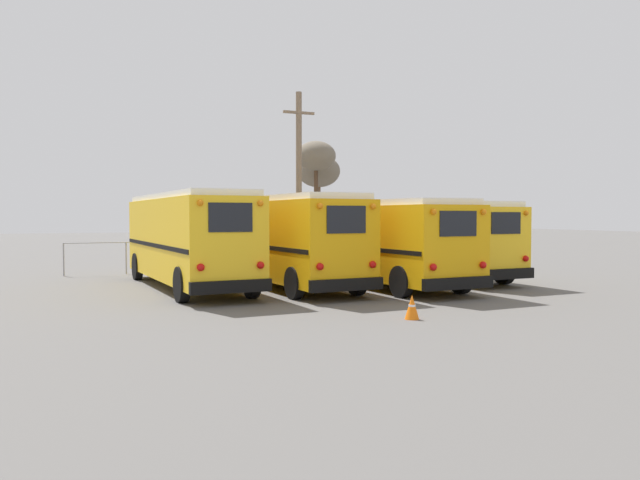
% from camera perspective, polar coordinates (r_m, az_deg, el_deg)
% --- Properties ---
extents(ground_plane, '(160.00, 160.00, 0.00)m').
position_cam_1_polar(ground_plane, '(23.36, 0.42, -4.08)').
color(ground_plane, '#5B5956').
extents(school_bus_0, '(2.94, 10.24, 3.34)m').
position_cam_1_polar(school_bus_0, '(22.60, -12.06, 0.29)').
color(school_bus_0, yellow).
rests_on(school_bus_0, ground).
extents(school_bus_1, '(3.00, 11.00, 3.26)m').
position_cam_1_polar(school_bus_1, '(23.22, -3.93, 0.27)').
color(school_bus_1, '#E5A00C').
rests_on(school_bus_1, ground).
extents(school_bus_2, '(3.05, 10.35, 3.10)m').
position_cam_1_polar(school_bus_2, '(23.34, 4.80, 0.08)').
color(school_bus_2, '#E5A00C').
rests_on(school_bus_2, ground).
extents(school_bus_3, '(2.82, 9.85, 3.08)m').
position_cam_1_polar(school_bus_3, '(26.31, 9.61, 0.27)').
color(school_bus_3, yellow).
rests_on(school_bus_3, ground).
extents(utility_pole, '(1.80, 0.33, 9.35)m').
position_cam_1_polar(utility_pole, '(34.43, -1.94, 5.92)').
color(utility_pole, '#75604C').
rests_on(utility_pole, ground).
extents(bare_tree_0, '(2.84, 2.84, 6.60)m').
position_cam_1_polar(bare_tree_0, '(41.42, -0.12, 6.25)').
color(bare_tree_0, brown).
rests_on(bare_tree_0, ground).
extents(bare_tree_1, '(2.42, 2.42, 7.13)m').
position_cam_1_polar(bare_tree_1, '(38.26, -0.37, 7.52)').
color(bare_tree_1, '#473323').
rests_on(bare_tree_1, ground).
extents(fence_line, '(17.95, 0.06, 1.42)m').
position_cam_1_polar(fence_line, '(30.12, -5.13, -0.79)').
color(fence_line, '#939399').
rests_on(fence_line, ground).
extents(traffic_cone, '(0.36, 0.36, 0.61)m').
position_cam_1_polar(traffic_cone, '(15.67, 8.41, -6.07)').
color(traffic_cone, orange).
rests_on(traffic_cone, ground).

